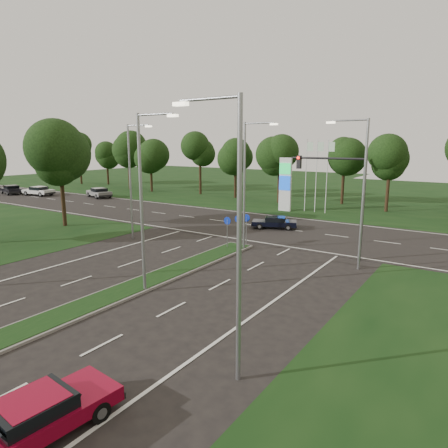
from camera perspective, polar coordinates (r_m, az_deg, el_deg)
The scene contains 19 objects.
ground at distance 18.80m, azimuth -26.42°, elevation -13.61°, with size 160.00×160.00×0.00m, color black.
verge_far at distance 65.32m, azimuth 20.16°, elevation 4.12°, with size 160.00×50.00×0.02m, color black.
cross_road at distance 36.29m, azimuth 8.26°, elevation -0.70°, with size 160.00×12.00×0.02m, color black.
median_kerb at distance 20.81m, azimuth -16.76°, elevation -10.25°, with size 2.00×26.00×0.12m, color slate.
streetlight_median_near at distance 20.14m, azimuth -11.38°, elevation 4.09°, with size 2.53×0.22×9.00m.
streetlight_median_far at distance 28.06m, azimuth 3.29°, elevation 6.33°, with size 2.53×0.22×9.00m.
streetlight_left_far at distance 32.33m, azimuth -13.04°, elevation 6.74°, with size 2.53×0.22×9.00m.
streetlight_right_far at distance 25.03m, azimuth 18.91°, elevation 5.11°, with size 2.53×0.22×9.00m.
streetlight_right_near at distance 12.19m, azimuth 1.39°, elevation -0.44°, with size 2.53×0.22×9.00m.
traffic_signal at distance 27.43m, azimuth 16.70°, elevation 4.85°, with size 5.10×0.42×7.00m.
median_signs at distance 29.40m, azimuth 1.93°, elevation -0.05°, with size 1.16×1.76×2.38m.
gas_pylon at distance 45.50m, azimuth 9.02°, elevation 5.81°, with size 5.80×1.26×8.00m.
tree_left_far at distance 39.76m, azimuth -22.83°, elevation 8.47°, with size 5.20×5.20×8.86m.
treeline_far at distance 50.33m, azimuth 16.61°, elevation 10.16°, with size 6.00×6.00×9.90m.
red_sedan at distance 12.53m, azimuth -25.28°, elevation -23.53°, with size 2.12×4.38×1.17m.
navy_sedan at distance 36.26m, azimuth 7.23°, elevation 0.25°, with size 4.24×3.03×1.08m.
far_car_a at distance 59.38m, azimuth -17.42°, elevation 4.34°, with size 5.10×3.37×1.36m.
far_car_b at distance 64.70m, azimuth -24.98°, elevation 4.33°, with size 4.91×2.65×1.35m.
far_car_c at distance 68.47m, azimuth -28.10°, elevation 4.39°, with size 5.00×3.02×1.34m.
Camera 1 is at (15.18, -8.07, 7.60)m, focal length 32.00 mm.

